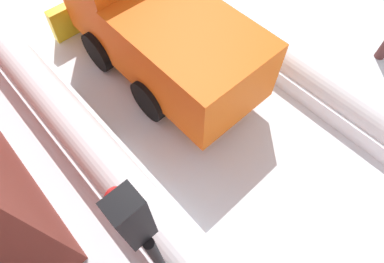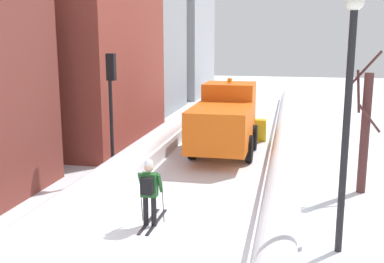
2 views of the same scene
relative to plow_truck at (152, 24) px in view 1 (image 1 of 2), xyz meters
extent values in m
plane|color=white|center=(-0.18, 0.71, -1.48)|extent=(80.00, 80.00, 0.00)
cube|color=white|center=(-2.85, 0.71, -1.18)|extent=(1.10, 36.00, 0.59)
cylinder|color=white|center=(-2.85, 0.71, -0.89)|extent=(0.90, 34.20, 0.90)
cube|color=white|center=(2.49, 0.71, -1.26)|extent=(1.10, 36.00, 0.44)
cylinder|color=white|center=(2.49, 0.71, -1.03)|extent=(0.90, 34.20, 0.90)
cube|color=orange|center=(0.00, -1.32, -0.08)|extent=(2.30, 3.40, 1.60)
cube|color=yellow|center=(0.00, 2.73, -0.93)|extent=(3.20, 0.46, 1.13)
cylinder|color=black|center=(-1.15, 1.08, -0.93)|extent=(0.25, 1.10, 1.10)
cylinder|color=black|center=(1.15, 1.08, -0.93)|extent=(0.25, 1.10, 1.10)
cylinder|color=black|center=(-1.15, -1.12, -0.93)|extent=(0.25, 1.10, 1.10)
cylinder|color=black|center=(1.15, -1.12, -0.93)|extent=(0.25, 1.10, 1.10)
cube|color=black|center=(-3.29, -4.27, 2.43)|extent=(0.28, 0.24, 0.90)
sphere|color=red|center=(-3.29, -4.14, 2.71)|extent=(0.18, 0.18, 0.18)
sphere|color=gold|center=(-3.29, -4.14, 2.43)|extent=(0.18, 0.18, 0.18)
sphere|color=green|center=(-3.29, -4.14, 2.15)|extent=(0.18, 0.18, 0.18)
camera|label=1|loc=(-3.39, -5.13, 5.03)|focal=28.74mm
camera|label=2|loc=(2.65, -19.03, 3.41)|focal=43.32mm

